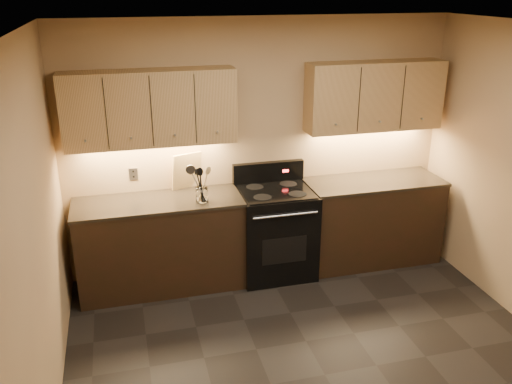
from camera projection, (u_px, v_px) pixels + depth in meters
floor at (325, 375)px, 4.27m from camera, size 4.00×4.00×0.00m
ceiling at (344, 33)px, 3.33m from camera, size 4.00×4.00×0.00m
wall_back at (260, 147)px, 5.60m from camera, size 4.00×0.04×2.60m
wall_left at (30, 259)px, 3.33m from camera, size 0.04×4.00×2.60m
counter_left at (161, 244)px, 5.38m from camera, size 1.62×0.62×0.93m
counter_right at (371, 220)px, 5.91m from camera, size 1.46×0.62×0.93m
stove at (275, 231)px, 5.63m from camera, size 0.76×0.68×1.14m
upper_cab_left at (150, 108)px, 5.03m from camera, size 1.60×0.30×0.70m
upper_cab_right at (375, 96)px, 5.57m from camera, size 1.44×0.30×0.70m
outlet_plate at (133, 174)px, 5.36m from camera, size 0.08×0.01×0.12m
utensil_crock at (202, 195)px, 5.16m from camera, size 0.14×0.14×0.15m
cutting_board at (187, 171)px, 5.45m from camera, size 0.32×0.18×0.38m
wooden_spoon at (199, 184)px, 5.11m from camera, size 0.18×0.15×0.33m
black_spoon at (202, 183)px, 5.14m from camera, size 0.09×0.12×0.34m
black_turner at (203, 185)px, 5.10m from camera, size 0.15×0.18×0.34m
steel_spatula at (204, 182)px, 5.14m from camera, size 0.23×0.11×0.37m
steel_skimmer at (205, 182)px, 5.12m from camera, size 0.23×0.11×0.38m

